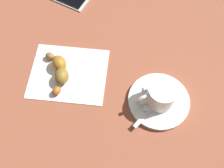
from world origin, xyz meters
TOP-DOWN VIEW (x-y plane):
  - ground_plane at (0.00, 0.00)m, footprint 1.80×1.80m
  - saucer at (0.11, -0.00)m, footprint 0.14×0.14m
  - espresso_cup at (0.11, -0.00)m, footprint 0.08×0.08m
  - teaspoon at (0.11, 0.00)m, footprint 0.06×0.13m
  - sugar_packet at (0.09, -0.01)m, footprint 0.04×0.06m
  - napkin at (-0.11, -0.01)m, footprint 0.22×0.20m
  - croissant at (-0.13, -0.02)m, footprint 0.09×0.10m

SIDE VIEW (x-z plane):
  - ground_plane at x=0.00m, z-range 0.00..0.00m
  - napkin at x=-0.11m, z-range 0.00..0.00m
  - saucer at x=0.11m, z-range 0.00..0.01m
  - teaspoon at x=0.11m, z-range 0.01..0.02m
  - sugar_packet at x=0.09m, z-range 0.01..0.02m
  - croissant at x=-0.13m, z-range 0.00..0.04m
  - espresso_cup at x=0.11m, z-range 0.01..0.07m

